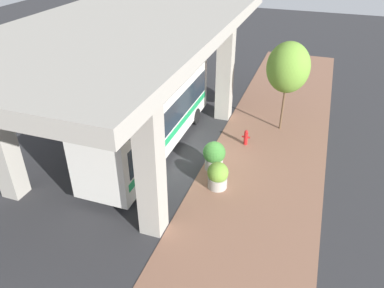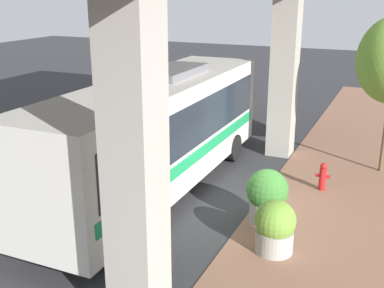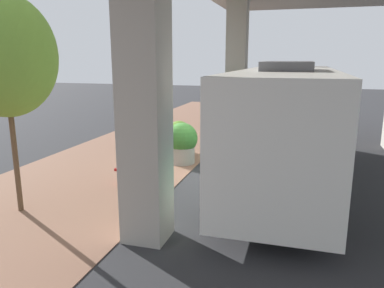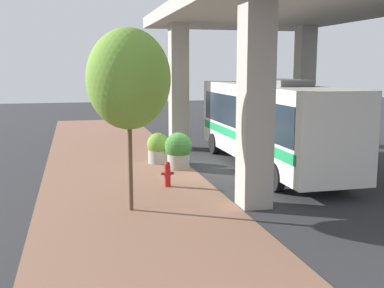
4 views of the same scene
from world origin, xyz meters
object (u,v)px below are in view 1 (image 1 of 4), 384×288
planter_middle (218,176)px  bus (152,116)px  fire_hydrant (246,137)px  planter_front (214,156)px  street_tree_near (288,68)px

planter_middle → bus: bearing=-26.9°
bus → planter_middle: 5.01m
fire_hydrant → planter_front: size_ratio=0.60×
planter_front → planter_middle: 1.54m
street_tree_near → planter_front: bearing=64.3°
planter_front → street_tree_near: street_tree_near is taller
fire_hydrant → street_tree_near: bearing=-122.1°
fire_hydrant → planter_front: planter_front is taller
bus → street_tree_near: street_tree_near is taller
bus → planter_front: bearing=168.3°
bus → street_tree_near: 8.03m
fire_hydrant → planter_middle: bearing=84.4°
fire_hydrant → street_tree_near: street_tree_near is taller
bus → planter_middle: (-4.30, 2.18, -1.35)m
bus → planter_front: size_ratio=7.18×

